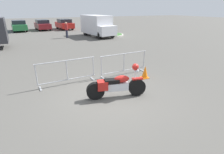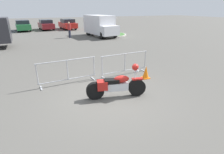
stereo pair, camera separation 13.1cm
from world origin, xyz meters
The scene contains 11 objects.
ground_plane centered at (0.00, 0.00, 0.00)m, with size 120.00×120.00×0.00m, color #54514C.
motorcycle centered at (0.23, -0.13, 0.47)m, with size 2.18×0.68×1.25m.
crowd_barrier_near centered at (-1.15, 1.84, 0.56)m, with size 2.52×0.56×1.07m.
crowd_barrier_far centered at (1.60, 1.84, 0.56)m, with size 2.52×0.56×1.07m.
delivery_van centered at (4.86, 14.19, 1.24)m, with size 2.65×5.23×2.31m.
parked_car_green centered at (-3.44, 23.41, 0.76)m, with size 2.19×4.55×1.49m.
parked_car_maroon centered at (-0.31, 23.59, 0.74)m, with size 2.16×4.48×1.47m.
parked_car_red centered at (2.83, 23.09, 0.77)m, with size 2.23×4.62×1.52m.
pedestrian centered at (1.42, 14.47, 0.92)m, with size 0.48×0.48×1.69m.
planter_island centered at (6.04, 14.73, 0.34)m, with size 3.94×3.94×1.14m.
traffic_cone centered at (2.28, 1.01, 0.29)m, with size 0.34×0.34×0.59m.
Camera 2 is at (-2.25, -5.33, 3.08)m, focal length 28.00 mm.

